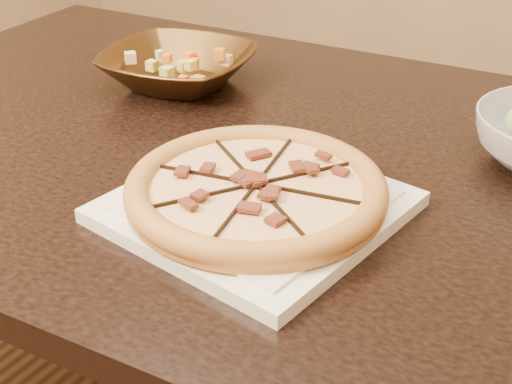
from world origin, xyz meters
TOP-DOWN VIEW (x-y plane):
  - dining_table at (0.08, 0.16)m, footprint 1.47×1.01m
  - plate at (0.20, -0.01)m, footprint 0.34×0.34m
  - pizza at (0.20, -0.01)m, footprint 0.31×0.31m
  - bronze_bowl at (-0.14, 0.28)m, footprint 0.28×0.28m
  - mixed_dish at (-0.14, 0.28)m, footprint 0.11×0.12m

SIDE VIEW (x-z plane):
  - dining_table at x=0.08m, z-range 0.27..1.02m
  - plate at x=0.20m, z-range 0.75..0.77m
  - bronze_bowl at x=-0.14m, z-range 0.75..0.81m
  - pizza at x=0.20m, z-range 0.77..0.80m
  - mixed_dish at x=-0.14m, z-range 0.81..0.84m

